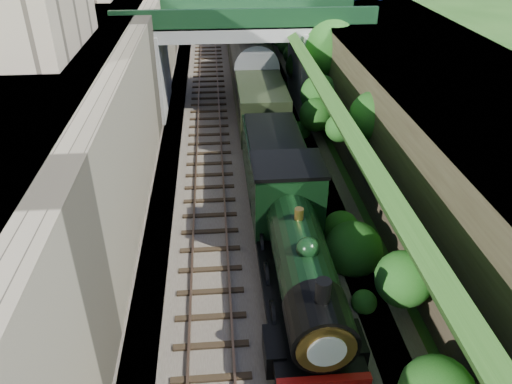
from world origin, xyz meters
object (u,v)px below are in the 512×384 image
at_px(tree, 332,50).
at_px(locomotive, 298,254).
at_px(tender, 274,166).
at_px(road_bridge, 250,50).

bearing_deg(tree, locomotive, -105.59).
distance_m(tree, tender, 11.06).
height_order(road_bridge, locomotive, road_bridge).
distance_m(road_bridge, tender, 12.38).
xyz_separation_m(road_bridge, tender, (0.26, -12.14, -2.46)).
distance_m(locomotive, tender, 7.37).
xyz_separation_m(road_bridge, tree, (4.97, -2.60, 0.57)).
relative_size(road_bridge, tree, 2.42).
height_order(locomotive, tender, locomotive).
xyz_separation_m(road_bridge, locomotive, (0.26, -19.50, -2.18)).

